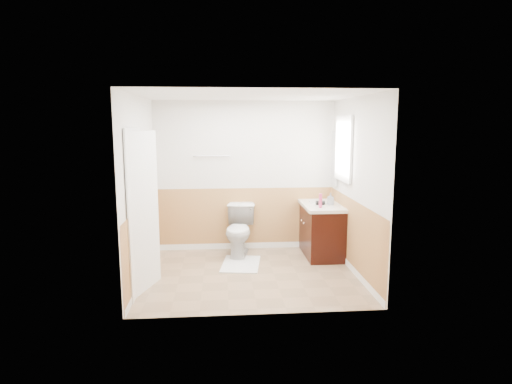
{
  "coord_description": "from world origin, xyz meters",
  "views": [
    {
      "loc": [
        -0.4,
        -5.83,
        2.14
      ],
      "look_at": [
        0.1,
        0.25,
        1.15
      ],
      "focal_mm": 30.03,
      "sensor_mm": 36.0,
      "label": 1
    }
  ],
  "objects": [
    {
      "name": "toilet",
      "position": [
        -0.12,
        0.92,
        0.41
      ],
      "size": [
        0.57,
        0.86,
        0.82
      ],
      "primitive_type": "imported",
      "rotation": [
        0.0,
        0.0,
        -0.15
      ],
      "color": "silver",
      "rests_on": "floor"
    },
    {
      "name": "wall_right",
      "position": [
        1.5,
        0.0,
        1.25
      ],
      "size": [
        0.0,
        3.0,
        3.0
      ],
      "primitive_type": "plane",
      "rotation": [
        1.57,
        0.0,
        -1.57
      ],
      "color": "silver",
      "rests_on": "floor"
    },
    {
      "name": "hair_dryer_body",
      "position": [
        1.16,
        0.73,
        0.89
      ],
      "size": [
        0.14,
        0.07,
        0.07
      ],
      "primitive_type": "cylinder",
      "rotation": [
        0.0,
        1.57,
        0.0
      ],
      "color": "black",
      "rests_on": "countertop"
    },
    {
      "name": "wall_front",
      "position": [
        0.0,
        -1.3,
        1.25
      ],
      "size": [
        3.0,
        0.0,
        3.0
      ],
      "primitive_type": "plane",
      "rotation": [
        -1.57,
        0.0,
        0.0
      ],
      "color": "silver",
      "rests_on": "floor"
    },
    {
      "name": "bath_mat",
      "position": [
        -0.12,
        0.42,
        0.01
      ],
      "size": [
        0.66,
        0.87,
        0.02
      ],
      "primitive_type": "cube",
      "rotation": [
        0.0,
        0.0,
        -0.15
      ],
      "color": "silver",
      "rests_on": "floor"
    },
    {
      "name": "soap_dispenser",
      "position": [
        1.33,
        0.75,
        0.94
      ],
      "size": [
        0.09,
        0.09,
        0.19
      ],
      "primitive_type": "imported",
      "rotation": [
        0.0,
        0.0,
        0.04
      ],
      "color": "gray",
      "rests_on": "countertop"
    },
    {
      "name": "wainscot_right",
      "position": [
        1.49,
        0.0,
        0.5
      ],
      "size": [
        0.0,
        2.6,
        2.6
      ],
      "primitive_type": "plane",
      "rotation": [
        1.57,
        0.0,
        -1.57
      ],
      "color": "tan",
      "rests_on": "floor"
    },
    {
      "name": "lotion_bottle",
      "position": [
        1.11,
        0.51,
        0.96
      ],
      "size": [
        0.05,
        0.05,
        0.22
      ],
      "primitive_type": "cylinder",
      "color": "#BE3161",
      "rests_on": "countertop"
    },
    {
      "name": "window_glass",
      "position": [
        1.49,
        0.59,
        1.75
      ],
      "size": [
        0.01,
        0.7,
        0.9
      ],
      "primitive_type": "cube",
      "color": "white",
      "rests_on": "wall_right"
    },
    {
      "name": "floor",
      "position": [
        0.0,
        0.0,
        0.0
      ],
      "size": [
        3.0,
        3.0,
        0.0
      ],
      "primitive_type": "plane",
      "color": "#8C7051",
      "rests_on": "ground"
    },
    {
      "name": "towel_bar",
      "position": [
        -0.55,
        1.25,
        1.6
      ],
      "size": [
        0.62,
        0.02,
        0.02
      ],
      "primitive_type": "cylinder",
      "rotation": [
        0.0,
        1.57,
        0.0
      ],
      "color": "silver",
      "rests_on": "wall_back"
    },
    {
      "name": "vanity_knob_right",
      "position": [
        0.91,
        0.96,
        0.55
      ],
      "size": [
        0.03,
        0.03,
        0.03
      ],
      "primitive_type": "sphere",
      "color": "silver",
      "rests_on": "vanity_cabinet"
    },
    {
      "name": "tp_roll",
      "position": [
        -0.1,
        1.23,
        0.7
      ],
      "size": [
        0.1,
        0.11,
        0.11
      ],
      "primitive_type": "cylinder",
      "rotation": [
        0.0,
        1.57,
        0.0
      ],
      "color": "white",
      "rests_on": "tp_holder_bar"
    },
    {
      "name": "window_frame",
      "position": [
        1.47,
        0.59,
        1.75
      ],
      "size": [
        0.04,
        0.8,
        1.0
      ],
      "primitive_type": "cube",
      "color": "white",
      "rests_on": "wall_right"
    },
    {
      "name": "wall_left",
      "position": [
        -1.5,
        0.0,
        1.25
      ],
      "size": [
        0.0,
        3.0,
        3.0
      ],
      "primitive_type": "plane",
      "rotation": [
        1.57,
        0.0,
        1.57
      ],
      "color": "silver",
      "rests_on": "floor"
    },
    {
      "name": "tp_holder_bar",
      "position": [
        -0.1,
        1.23,
        0.7
      ],
      "size": [
        0.14,
        0.02,
        0.02
      ],
      "primitive_type": "cylinder",
      "rotation": [
        0.0,
        1.57,
        0.0
      ],
      "color": "silver",
      "rests_on": "wall_back"
    },
    {
      "name": "faucet",
      "position": [
        1.39,
        1.01,
        0.92
      ],
      "size": [
        0.02,
        0.02,
        0.14
      ],
      "primitive_type": "cylinder",
      "color": "silver",
      "rests_on": "countertop"
    },
    {
      "name": "hair_dryer_handle",
      "position": [
        1.13,
        0.8,
        0.86
      ],
      "size": [
        0.03,
        0.03,
        0.07
      ],
      "primitive_type": "cylinder",
      "color": "black",
      "rests_on": "countertop"
    },
    {
      "name": "vanity_cabinet",
      "position": [
        1.21,
        0.86,
        0.4
      ],
      "size": [
        0.55,
        1.1,
        0.8
      ],
      "primitive_type": "cube",
      "color": "black",
      "rests_on": "floor"
    },
    {
      "name": "door",
      "position": [
        -1.4,
        -0.45,
        1.02
      ],
      "size": [
        0.29,
        0.78,
        2.04
      ],
      "primitive_type": "cube",
      "rotation": [
        0.0,
        0.0,
        -0.31
      ],
      "color": "white",
      "rests_on": "wall_left"
    },
    {
      "name": "sink_basin",
      "position": [
        1.21,
        1.01,
        0.86
      ],
      "size": [
        0.36,
        0.36,
        0.02
      ],
      "primitive_type": "cylinder",
      "color": "silver",
      "rests_on": "countertop"
    },
    {
      "name": "door_frame",
      "position": [
        -1.48,
        -0.45,
        1.03
      ],
      "size": [
        0.02,
        0.92,
        2.1
      ],
      "primitive_type": "cube",
      "color": "white",
      "rests_on": "wall_left"
    },
    {
      "name": "mirror_panel",
      "position": [
        1.48,
        1.1,
        1.55
      ],
      "size": [
        0.02,
        0.35,
        0.9
      ],
      "primitive_type": "cube",
      "color": "silver",
      "rests_on": "wall_right"
    },
    {
      "name": "wainscot_front",
      "position": [
        0.0,
        -1.29,
        0.5
      ],
      "size": [
        3.0,
        0.0,
        3.0
      ],
      "primitive_type": "plane",
      "rotation": [
        -1.57,
        0.0,
        0.0
      ],
      "color": "tan",
      "rests_on": "floor"
    },
    {
      "name": "vanity_knob_left",
      "position": [
        0.91,
        0.76,
        0.55
      ],
      "size": [
        0.03,
        0.03,
        0.03
      ],
      "primitive_type": "sphere",
      "color": "silver",
      "rests_on": "vanity_cabinet"
    },
    {
      "name": "ceiling",
      "position": [
        0.0,
        0.0,
        2.5
      ],
      "size": [
        3.0,
        3.0,
        0.0
      ],
      "primitive_type": "plane",
      "rotation": [
        3.14,
        0.0,
        0.0
      ],
      "color": "white",
      "rests_on": "floor"
    },
    {
      "name": "wainscot_left",
      "position": [
        -1.49,
        0.0,
        0.5
      ],
      "size": [
        0.0,
        2.6,
        2.6
      ],
      "primitive_type": "plane",
      "rotation": [
        1.57,
        0.0,
        1.57
      ],
      "color": "tan",
      "rests_on": "floor"
    },
    {
      "name": "wall_back",
      "position": [
        0.0,
        1.3,
        1.25
      ],
      "size": [
        3.0,
        0.0,
        3.0
      ],
      "primitive_type": "plane",
      "rotation": [
        1.57,
        0.0,
        0.0
      ],
      "color": "silver",
      "rests_on": "floor"
    },
    {
      "name": "door_knob",
      "position": [
        -1.34,
        -0.12,
        0.95
      ],
      "size": [
        0.06,
        0.06,
        0.06
      ],
      "primitive_type": "sphere",
      "color": "silver",
      "rests_on": "door"
    },
    {
      "name": "wainscot_back",
      "position": [
        0.0,
        1.29,
        0.5
      ],
      "size": [
        3.0,
        0.0,
        3.0
      ],
      "primitive_type": "plane",
      "rotation": [
        1.57,
        0.0,
        0.0
      ],
      "color": "tan",
      "rests_on": "floor"
    },
    {
      "name": "tp_sheet",
      "position": [
        -0.1,
        1.23,
        0.59
      ],
      "size": [
        0.1,
        0.01,
        0.16
      ],
      "primitive_type": "cube",
      "color": "white",
      "rests_on": "tp_roll"
    },
    {
      "name": "countertop",
      "position": [
        1.2,
        0.86,
        0.83
      ],
      "size": [
        0.6,
        1.15,
        0.05
      ],
      "primitive_type": "cube",
      "color": "silver",
      "rests_on": "vanity_cabinet"
    }
  ]
}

